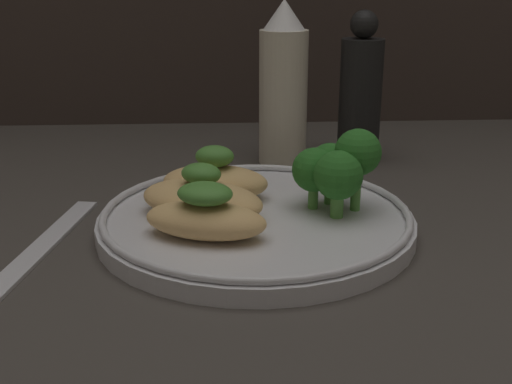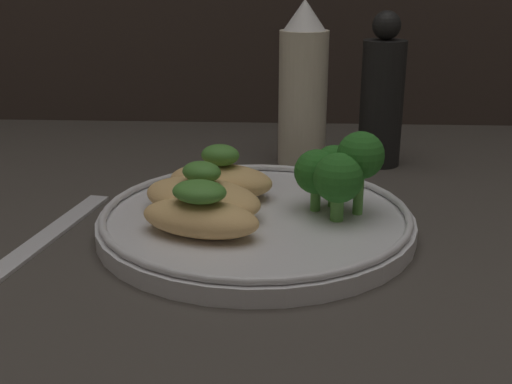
% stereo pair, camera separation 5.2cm
% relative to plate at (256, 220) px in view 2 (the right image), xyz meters
% --- Properties ---
extents(ground_plane, '(1.80, 1.80, 0.01)m').
position_rel_plate_xyz_m(ground_plane, '(0.00, 0.00, -0.01)').
color(ground_plane, '#3D3833').
extents(plate, '(0.26, 0.26, 0.02)m').
position_rel_plate_xyz_m(plate, '(0.00, 0.00, 0.00)').
color(plate, silver).
rests_on(plate, ground_plane).
extents(grilled_meat_front, '(0.10, 0.07, 0.04)m').
position_rel_plate_xyz_m(grilled_meat_front, '(-0.04, -0.04, 0.02)').
color(grilled_meat_front, tan).
rests_on(grilled_meat_front, plate).
extents(grilled_meat_middle, '(0.12, 0.11, 0.04)m').
position_rel_plate_xyz_m(grilled_meat_middle, '(-0.04, 0.00, 0.02)').
color(grilled_meat_middle, tan).
rests_on(grilled_meat_middle, plate).
extents(grilled_meat_back, '(0.10, 0.07, 0.05)m').
position_rel_plate_xyz_m(grilled_meat_back, '(-0.03, 0.04, 0.02)').
color(grilled_meat_back, tan).
rests_on(grilled_meat_back, plate).
extents(broccoli_bunch, '(0.07, 0.07, 0.07)m').
position_rel_plate_xyz_m(broccoli_bunch, '(0.07, 0.01, 0.04)').
color(broccoli_bunch, '#569942').
rests_on(broccoli_bunch, plate).
extents(sauce_bottle, '(0.05, 0.05, 0.17)m').
position_rel_plate_xyz_m(sauce_bottle, '(0.04, 0.20, 0.07)').
color(sauce_bottle, beige).
rests_on(sauce_bottle, ground_plane).
extents(pepper_grinder, '(0.05, 0.05, 0.16)m').
position_rel_plate_xyz_m(pepper_grinder, '(0.12, 0.20, 0.06)').
color(pepper_grinder, black).
rests_on(pepper_grinder, ground_plane).
extents(fork, '(0.05, 0.18, 0.01)m').
position_rel_plate_xyz_m(fork, '(-0.17, -0.02, -0.01)').
color(fork, silver).
rests_on(fork, ground_plane).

